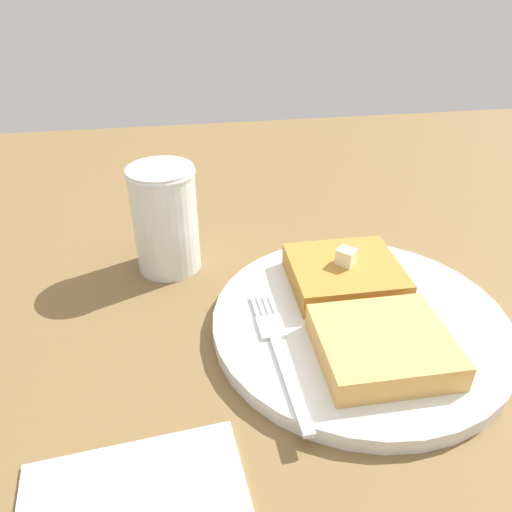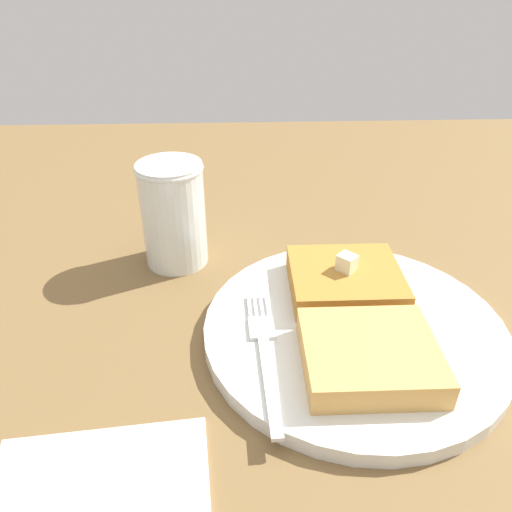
{
  "view_description": "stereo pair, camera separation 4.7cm",
  "coord_description": "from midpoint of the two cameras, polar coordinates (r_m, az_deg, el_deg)",
  "views": [
    {
      "loc": [
        38.25,
        -12.74,
        31.82
      ],
      "look_at": [
        -1.03,
        -6.47,
        6.56
      ],
      "focal_mm": 35.0,
      "sensor_mm": 36.0,
      "label": 1
    },
    {
      "loc": [
        38.71,
        -8.06,
        31.82
      ],
      "look_at": [
        -1.03,
        -6.47,
        6.56
      ],
      "focal_mm": 35.0,
      "sensor_mm": 36.0,
      "label": 2
    }
  ],
  "objects": [
    {
      "name": "plate",
      "position": [
        0.45,
        8.84,
        -7.56
      ],
      "size": [
        26.29,
        26.29,
        1.42
      ],
      "color": "silver",
      "rests_on": "table_surface"
    },
    {
      "name": "syrup_jar",
      "position": [
        0.53,
        -12.81,
        3.46
      ],
      "size": [
        6.87,
        6.87,
        11.22
      ],
      "color": "#42230B",
      "rests_on": "table_surface"
    },
    {
      "name": "fork",
      "position": [
        0.41,
        -0.8,
        -10.35
      ],
      "size": [
        16.05,
        2.36,
        0.36
      ],
      "color": "silver",
      "rests_on": "plate"
    },
    {
      "name": "table_surface",
      "position": [
        0.5,
        4.81,
        -5.4
      ],
      "size": [
        112.74,
        112.74,
        2.06
      ],
      "primitive_type": "cube",
      "color": "brown",
      "rests_on": "ground"
    },
    {
      "name": "butter_pat_primary",
      "position": [
        0.47,
        7.47,
        -0.18
      ],
      "size": [
        2.15,
        2.15,
        1.6
      ],
      "primitive_type": "cube",
      "rotation": [
        0.0,
        0.0,
        0.81
      ],
      "color": "#F1EDC5",
      "rests_on": "toast_slice_left"
    },
    {
      "name": "toast_slice_middle",
      "position": [
        0.41,
        11.07,
        -10.13
      ],
      "size": [
        9.31,
        10.31,
        2.34
      ],
      "primitive_type": "cube",
      "rotation": [
        0.0,
        0.0,
        -0.0
      ],
      "color": "tan",
      "rests_on": "plate"
    },
    {
      "name": "toast_slice_left",
      "position": [
        0.48,
        7.33,
        -2.15
      ],
      "size": [
        9.31,
        10.31,
        2.34
      ],
      "primitive_type": "cube",
      "rotation": [
        0.0,
        0.0,
        -0.0
      ],
      "color": "#AF772E",
      "rests_on": "plate"
    }
  ]
}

